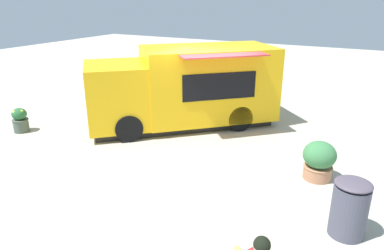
{
  "coord_description": "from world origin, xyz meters",
  "views": [
    {
      "loc": [
        -4.19,
        8.17,
        3.63
      ],
      "look_at": [
        -0.39,
        1.19,
        0.72
      ],
      "focal_mm": 33.42,
      "sensor_mm": 36.0,
      "label": 1
    }
  ],
  "objects_px": {
    "food_truck": "(185,89)",
    "planter_flowering_side": "(20,120)",
    "planter_flowering_near": "(319,160)",
    "trash_bin": "(350,208)",
    "planter_flowering_far": "(214,83)"
  },
  "relations": [
    {
      "from": "food_truck",
      "to": "planter_flowering_side",
      "type": "xyz_separation_m",
      "value": [
        3.75,
        2.75,
        -0.75
      ]
    },
    {
      "from": "food_truck",
      "to": "planter_flowering_near",
      "type": "height_order",
      "value": "food_truck"
    },
    {
      "from": "food_truck",
      "to": "planter_flowering_near",
      "type": "bearing_deg",
      "value": 158.53
    },
    {
      "from": "planter_flowering_near",
      "to": "trash_bin",
      "type": "distance_m",
      "value": 1.87
    },
    {
      "from": "food_truck",
      "to": "trash_bin",
      "type": "height_order",
      "value": "food_truck"
    },
    {
      "from": "planter_flowering_near",
      "to": "planter_flowering_far",
      "type": "relative_size",
      "value": 1.29
    },
    {
      "from": "planter_flowering_far",
      "to": "trash_bin",
      "type": "bearing_deg",
      "value": 128.68
    },
    {
      "from": "planter_flowering_near",
      "to": "planter_flowering_side",
      "type": "height_order",
      "value": "planter_flowering_near"
    },
    {
      "from": "planter_flowering_near",
      "to": "planter_flowering_side",
      "type": "distance_m",
      "value": 7.91
    },
    {
      "from": "planter_flowering_far",
      "to": "trash_bin",
      "type": "relative_size",
      "value": 0.66
    },
    {
      "from": "planter_flowering_near",
      "to": "trash_bin",
      "type": "bearing_deg",
      "value": 113.97
    },
    {
      "from": "food_truck",
      "to": "trash_bin",
      "type": "bearing_deg",
      "value": 145.63
    },
    {
      "from": "planter_flowering_side",
      "to": "trash_bin",
      "type": "xyz_separation_m",
      "value": [
        -8.59,
        0.56,
        0.15
      ]
    },
    {
      "from": "planter_flowering_side",
      "to": "trash_bin",
      "type": "height_order",
      "value": "trash_bin"
    },
    {
      "from": "trash_bin",
      "to": "planter_flowering_far",
      "type": "bearing_deg",
      "value": -51.32
    }
  ]
}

